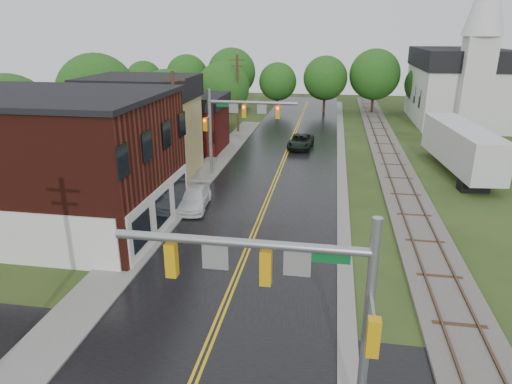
% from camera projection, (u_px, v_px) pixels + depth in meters
% --- Properties ---
extents(main_road, '(10.00, 90.00, 0.02)m').
position_uv_depth(main_road, '(281.00, 168.00, 40.92)').
color(main_road, black).
rests_on(main_road, ground).
extents(curb_right, '(0.80, 70.00, 0.12)m').
position_uv_depth(curb_right, '(341.00, 156.00, 44.72)').
color(curb_right, gray).
rests_on(curb_right, ground).
extents(sidewalk_left, '(2.40, 50.00, 0.12)m').
position_uv_depth(sidewalk_left, '(198.00, 181.00, 37.24)').
color(sidewalk_left, gray).
rests_on(sidewalk_left, ground).
extents(brick_building, '(14.30, 10.30, 8.30)m').
position_uv_depth(brick_building, '(48.00, 162.00, 27.53)').
color(brick_building, '#44150E').
rests_on(brick_building, ground).
extents(yellow_house, '(8.00, 7.00, 6.40)m').
position_uv_depth(yellow_house, '(144.00, 138.00, 37.84)').
color(yellow_house, tan).
rests_on(yellow_house, ground).
extents(darkred_building, '(7.00, 6.00, 4.40)m').
position_uv_depth(darkred_building, '(189.00, 128.00, 46.37)').
color(darkred_building, '#3F0F0C').
rests_on(darkred_building, ground).
extents(church, '(10.40, 18.40, 20.00)m').
position_uv_depth(church, '(459.00, 78.00, 57.87)').
color(church, silver).
rests_on(church, ground).
extents(railroad, '(3.20, 80.00, 0.30)m').
position_uv_depth(railroad, '(390.00, 157.00, 43.97)').
color(railroad, '#59544C').
rests_on(railroad, ground).
extents(traffic_signal_near, '(7.34, 0.30, 7.20)m').
position_uv_depth(traffic_signal_near, '(292.00, 287.00, 12.71)').
color(traffic_signal_near, gray).
rests_on(traffic_signal_near, ground).
extents(traffic_signal_far, '(7.34, 0.43, 7.20)m').
position_uv_depth(traffic_signal_far, '(235.00, 117.00, 36.99)').
color(traffic_signal_far, gray).
rests_on(traffic_signal_far, ground).
extents(utility_pole_b, '(1.80, 0.28, 9.00)m').
position_uv_depth(utility_pole_b, '(176.00, 132.00, 32.96)').
color(utility_pole_b, '#382616').
rests_on(utility_pole_b, ground).
extents(utility_pole_c, '(1.80, 0.28, 9.00)m').
position_uv_depth(utility_pole_c, '(238.00, 92.00, 53.38)').
color(utility_pole_c, '#382616').
rests_on(utility_pole_c, ground).
extents(tree_left_a, '(6.80, 6.80, 8.67)m').
position_uv_depth(tree_left_a, '(11.00, 121.00, 34.76)').
color(tree_left_a, black).
rests_on(tree_left_a, ground).
extents(tree_left_b, '(7.60, 7.60, 9.69)m').
position_uv_depth(tree_left_b, '(98.00, 96.00, 43.53)').
color(tree_left_b, black).
rests_on(tree_left_b, ground).
extents(tree_left_c, '(6.00, 6.00, 7.65)m').
position_uv_depth(tree_left_c, '(168.00, 98.00, 50.74)').
color(tree_left_c, black).
rests_on(tree_left_c, ground).
extents(tree_left_e, '(6.40, 6.40, 8.16)m').
position_uv_depth(tree_left_e, '(224.00, 89.00, 55.43)').
color(tree_left_e, black).
rests_on(tree_left_e, ground).
extents(suv_dark, '(2.68, 5.18, 1.40)m').
position_uv_depth(suv_dark, '(301.00, 142.00, 47.34)').
color(suv_dark, black).
rests_on(suv_dark, ground).
extents(pickup_white, '(2.31, 4.82, 1.35)m').
position_uv_depth(pickup_white, '(194.00, 198.00, 31.56)').
color(pickup_white, white).
rests_on(pickup_white, ground).
extents(semi_trailer, '(4.07, 13.20, 4.05)m').
position_uv_depth(semi_trailer, '(461.00, 146.00, 38.66)').
color(semi_trailer, black).
rests_on(semi_trailer, ground).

